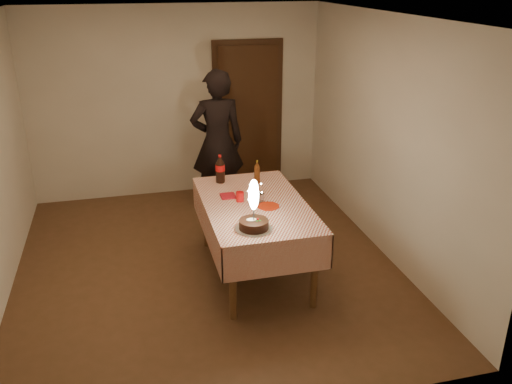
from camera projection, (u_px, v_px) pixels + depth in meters
ground at (207, 265)px, 5.92m from camera, size 4.00×4.50×0.01m
room_shell at (203, 115)px, 5.37m from camera, size 4.04×4.54×2.62m
dining_table at (255, 213)px, 5.51m from camera, size 1.02×1.72×0.81m
birthday_cake at (254, 217)px, 4.87m from camera, size 0.34×0.34×0.48m
red_plate at (268, 206)px, 5.38m from camera, size 0.22×0.22×0.01m
red_cup at (240, 197)px, 5.49m from camera, size 0.08×0.08×0.10m
clear_cup at (261, 198)px, 5.48m from camera, size 0.07×0.07×0.09m
napkin_stack at (228, 196)px, 5.61m from camera, size 0.15×0.15×0.02m
cola_bottle at (220, 169)px, 5.94m from camera, size 0.10×0.10×0.32m
amber_bottle_right at (257, 172)px, 5.96m from camera, size 0.06×0.06×0.25m
photographer at (217, 142)px, 6.96m from camera, size 0.69×0.48×1.88m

